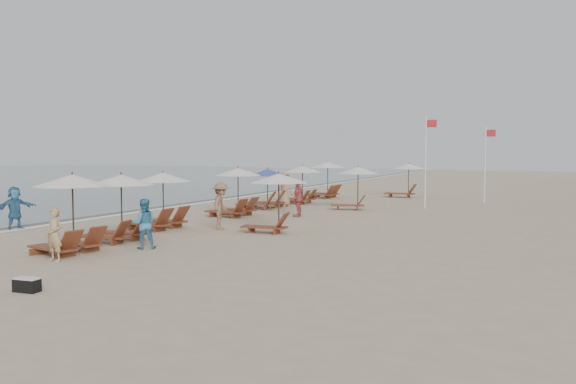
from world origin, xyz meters
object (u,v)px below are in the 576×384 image
at_px(lounger_station_1, 117,206).
at_px(inland_station_0, 274,193).
at_px(inland_station_1, 355,181).
at_px(beachgoer_far_b, 285,189).
at_px(beachgoer_far_a, 298,198).
at_px(lounger_station_4, 263,191).
at_px(beachgoer_mid_a, 144,224).
at_px(waterline_walker, 15,208).
at_px(inland_station_2, 405,177).
at_px(lounger_station_6, 325,179).
at_px(beachgoer_near, 54,235).
at_px(flag_pole_near, 426,158).
at_px(lounger_station_3, 234,192).
at_px(lounger_station_0, 68,211).
at_px(lounger_station_5, 299,183).
at_px(duffel_bag, 27,285).
at_px(beachgoer_mid_b, 221,206).
at_px(lounger_station_2, 158,201).

bearing_deg(lounger_station_1, inland_station_0, 47.66).
height_order(inland_station_1, beachgoer_far_b, inland_station_1).
bearing_deg(beachgoer_far_a, lounger_station_1, -16.37).
relative_size(lounger_station_4, beachgoer_mid_a, 1.63).
bearing_deg(waterline_walker, beachgoer_far_b, -6.09).
distance_m(lounger_station_4, inland_station_2, 11.78).
relative_size(inland_station_0, inland_station_1, 0.99).
bearing_deg(lounger_station_6, beachgoer_far_a, -75.00).
bearing_deg(lounger_station_4, beachgoer_near, -83.98).
relative_size(waterline_walker, flag_pole_near, 0.35).
bearing_deg(beachgoer_far_b, inland_station_1, -68.54).
bearing_deg(flag_pole_near, lounger_station_3, -134.40).
xyz_separation_m(lounger_station_0, inland_station_0, (3.56, 6.62, 0.22)).
distance_m(beachgoer_mid_a, beachgoer_far_a, 10.34).
distance_m(lounger_station_5, inland_station_2, 8.45).
relative_size(inland_station_2, waterline_walker, 1.58).
height_order(lounger_station_0, lounger_station_3, lounger_station_0).
relative_size(beachgoer_mid_a, duffel_bag, 2.69).
height_order(inland_station_0, beachgoer_far_b, inland_station_0).
bearing_deg(beachgoer_far_a, inland_station_1, 160.98).
relative_size(lounger_station_1, lounger_station_4, 0.94).
xyz_separation_m(beachgoer_near, duffel_bag, (2.20, -2.90, -0.59)).
bearing_deg(lounger_station_1, beachgoer_mid_b, 69.21).
bearing_deg(lounger_station_5, lounger_station_4, -99.99).
relative_size(beachgoer_far_a, duffel_bag, 2.96).
xyz_separation_m(waterline_walker, flag_pole_near, (12.77, 15.16, 1.85)).
bearing_deg(lounger_station_2, beachgoer_mid_b, 20.36).
distance_m(lounger_station_2, flag_pole_near, 14.97).
distance_m(beachgoer_near, beachgoer_mid_b, 7.69).
distance_m(inland_station_2, beachgoer_mid_a, 23.90).
bearing_deg(duffel_bag, lounger_station_2, 111.43).
bearing_deg(lounger_station_3, beachgoer_near, -84.30).
relative_size(lounger_station_1, inland_station_0, 0.97).
bearing_deg(lounger_station_3, beachgoer_mid_a, -77.31).
xyz_separation_m(beachgoer_mid_b, waterline_walker, (-7.32, -3.33, -0.08)).
bearing_deg(lounger_station_6, lounger_station_1, -88.79).
height_order(lounger_station_1, beachgoer_mid_a, lounger_station_1).
height_order(lounger_station_5, beachgoer_far_a, lounger_station_5).
bearing_deg(lounger_station_5, lounger_station_2, -92.43).
height_order(lounger_station_6, waterline_walker, lounger_station_6).
relative_size(lounger_station_3, lounger_station_6, 0.99).
distance_m(lounger_station_6, flag_pole_near, 8.74).
relative_size(lounger_station_2, beachgoer_mid_b, 1.38).
bearing_deg(waterline_walker, lounger_station_5, -3.69).
relative_size(lounger_station_4, duffel_bag, 4.40).
bearing_deg(beachgoer_far_a, beachgoer_near, -9.01).
bearing_deg(inland_station_0, flag_pole_near, 74.80).
relative_size(inland_station_2, beachgoer_far_b, 1.41).
xyz_separation_m(lounger_station_6, inland_station_1, (4.19, -6.47, 0.29)).
relative_size(lounger_station_0, lounger_station_5, 1.00).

